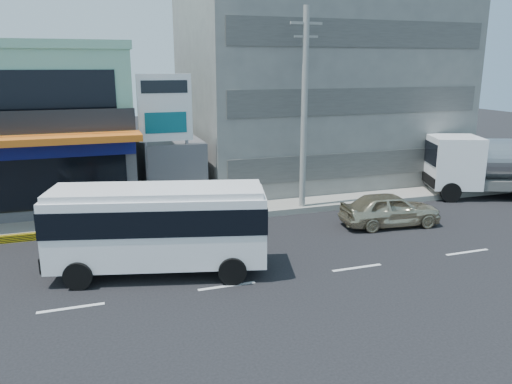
# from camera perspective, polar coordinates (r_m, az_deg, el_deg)

# --- Properties ---
(ground) EXTENTS (120.00, 120.00, 0.00)m
(ground) POSITION_cam_1_polar(r_m,az_deg,el_deg) (17.29, -3.34, -10.69)
(ground) COLOR black
(ground) RESTS_ON ground
(sidewalk) EXTENTS (70.00, 5.00, 0.30)m
(sidewalk) POSITION_cam_1_polar(r_m,az_deg,el_deg) (27.20, 1.57, -0.92)
(sidewalk) COLOR gray
(sidewalk) RESTS_ON ground
(shop_building) EXTENTS (12.40, 11.70, 8.00)m
(shop_building) POSITION_cam_1_polar(r_m,az_deg,el_deg) (29.55, -26.27, 6.44)
(shop_building) COLOR #47484C
(shop_building) RESTS_ON ground
(concrete_building) EXTENTS (16.00, 12.00, 14.00)m
(concrete_building) POSITION_cam_1_polar(r_m,az_deg,el_deg) (33.24, 6.66, 13.72)
(concrete_building) COLOR gray
(concrete_building) RESTS_ON ground
(gap_structure) EXTENTS (3.00, 6.00, 3.50)m
(gap_structure) POSITION_cam_1_polar(r_m,az_deg,el_deg) (28.00, -9.86, 2.68)
(gap_structure) COLOR #47484C
(gap_structure) RESTS_ON ground
(satellite_dish) EXTENTS (1.50, 1.50, 0.15)m
(satellite_dish) POSITION_cam_1_polar(r_m,az_deg,el_deg) (26.71, -9.70, 6.10)
(satellite_dish) COLOR slate
(satellite_dish) RESTS_ON gap_structure
(billboard) EXTENTS (2.60, 0.18, 6.90)m
(billboard) POSITION_cam_1_polar(r_m,az_deg,el_deg) (24.71, -10.32, 8.58)
(billboard) COLOR gray
(billboard) RESTS_ON ground
(utility_pole_near) EXTENTS (1.60, 0.30, 10.00)m
(utility_pole_near) POSITION_cam_1_polar(r_m,az_deg,el_deg) (24.76, 5.54, 9.27)
(utility_pole_near) COLOR #999993
(utility_pole_near) RESTS_ON ground
(minibus) EXTENTS (7.93, 4.19, 3.17)m
(minibus) POSITION_cam_1_polar(r_m,az_deg,el_deg) (17.98, -11.12, -3.48)
(minibus) COLOR white
(minibus) RESTS_ON ground
(sedan) EXTENTS (4.80, 2.31, 1.58)m
(sedan) POSITION_cam_1_polar(r_m,az_deg,el_deg) (24.03, 15.07, -1.91)
(sedan) COLOR beige
(sedan) RESTS_ON ground
(tanker_truck) EXTENTS (9.05, 5.43, 3.44)m
(tanker_truck) POSITION_cam_1_polar(r_m,az_deg,el_deg) (31.27, 26.24, 2.79)
(tanker_truck) COLOR white
(tanker_truck) RESTS_ON ground
(motorcycle_rider) EXTENTS (2.00, 1.30, 2.42)m
(motorcycle_rider) POSITION_cam_1_polar(r_m,az_deg,el_deg) (20.48, -17.50, -4.89)
(motorcycle_rider) COLOR #63160E
(motorcycle_rider) RESTS_ON ground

